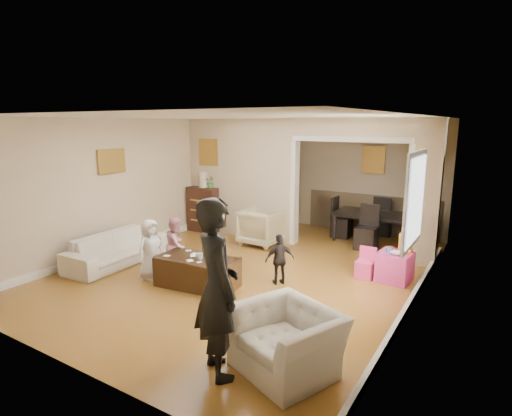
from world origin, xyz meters
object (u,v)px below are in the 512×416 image
Objects in this scene: table_lamp at (204,179)px; adult_person at (217,288)px; dining_table at (375,228)px; cyan_cup at (389,250)px; coffee_table at (198,272)px; coffee_cup at (200,256)px; child_kneel_a at (150,249)px; child_toddler at (280,259)px; dresser at (205,209)px; armchair_front at (287,341)px; sofa at (117,249)px; armchair_back at (262,227)px; play_table at (395,267)px; child_kneel_b at (176,245)px.

adult_person is (3.67, -4.41, -0.31)m from table_lamp.
cyan_cup is at bearing -70.14° from dining_table.
coffee_cup is at bearing -26.57° from coffee_table.
child_toddler is at bearing -61.42° from child_kneel_a.
dresser is at bearing 0.00° from table_lamp.
coffee_table is 1.30m from child_toddler.
child_kneel_a is (-3.07, 1.11, 0.17)m from armchair_front.
sofa is 2.36× the size of armchair_back.
cyan_cup is at bearing -56.66° from child_kneel_a.
sofa is 1.54× the size of coffee_table.
child_kneel_a is (1.06, -0.21, 0.22)m from sofa.
play_table is (0.35, 3.09, -0.09)m from armchair_front.
child_kneel_a is (-2.52, -4.07, 0.19)m from dining_table.
play_table is at bearing -67.35° from dining_table.
table_lamp is at bearing 127.37° from coffee_cup.
child_toddler is at bearing 142.24° from armchair_front.
adult_person is at bearing -46.34° from coffee_cup.
dresser is at bearing 158.84° from armchair_front.
dresser is 3.13m from child_kneel_a.
dresser reaches higher than child_kneel_a.
dining_table is 3.23m from child_toddler.
child_kneel_b is (-0.39, -2.18, 0.11)m from armchair_back.
armchair_front is 12.54× the size of cyan_cup.
adult_person reaches higher than armchair_back.
child_toddler is at bearing -41.77° from adult_person.
table_lamp reaches higher than coffee_cup.
child_toddler reaches higher than coffee_table.
cyan_cup is 0.05× the size of dining_table.
child_kneel_b is (-0.80, 0.35, -0.04)m from coffee_cup.
dining_table reaches higher than coffee_table.
play_table is (4.48, 1.76, -0.04)m from sofa.
adult_person reaches higher than child_toddler.
child_kneel_b is at bearing 81.37° from armchair_back.
coffee_table is at bearing -76.76° from child_kneel_a.
cyan_cup is 0.10× the size of child_toddler.
cyan_cup is at bearing -12.13° from dresser.
table_lamp is 4.80m from play_table.
coffee_table is 4.26m from dining_table.
armchair_back is 10.15× the size of cyan_cup.
armchair_front reaches higher than coffee_table.
coffee_cup is at bearing -52.63° from table_lamp.
coffee_cup is 0.87m from child_kneel_b.
sofa is 2.00× the size of child_kneel_b.
armchair_front reaches higher than sofa.
table_lamp reaches higher than child_kneel_a.
child_toddler is at bearing -32.88° from table_lamp.
sofa is at bearing -133.45° from dining_table.
child_kneel_a is at bearing -173.99° from coffee_cup.
armchair_front is at bearing -106.73° from child_kneel_a.
child_kneel_a is (-0.54, -2.63, 0.13)m from armchair_back.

